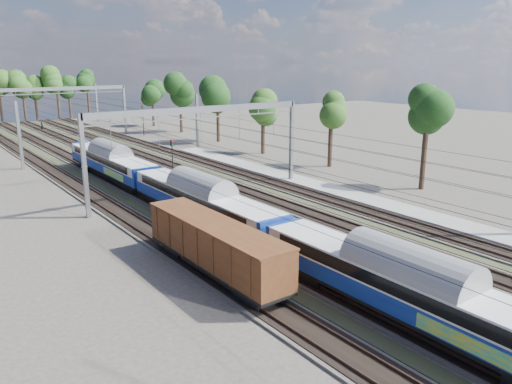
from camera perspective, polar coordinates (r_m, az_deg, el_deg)
ground at (r=30.14m, az=25.03°, el=-12.64°), size 220.00×220.00×0.00m
track_bed at (r=63.37m, az=-12.97°, el=2.41°), size 21.00×130.00×0.34m
platform at (r=50.14m, az=11.82°, el=-0.67°), size 3.00×70.00×0.30m
catenary at (r=69.60m, az=-15.59°, el=8.57°), size 25.65×130.00×9.00m
tree_belt at (r=105.96m, az=-19.02°, el=11.27°), size 39.86×102.17×11.36m
emu_train at (r=40.83m, az=-5.95°, el=-0.50°), size 2.91×61.63×4.26m
freight_boxcar at (r=31.48m, az=-4.73°, el=-6.00°), size 2.70×13.03×3.36m
worker at (r=108.36m, az=-23.27°, el=6.97°), size 0.61×0.74×1.75m
signal_near at (r=53.95m, az=-9.52°, el=3.91°), size 0.37×0.35×5.15m
signal_far at (r=94.06m, az=-12.80°, el=8.43°), size 0.37×0.33×5.57m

